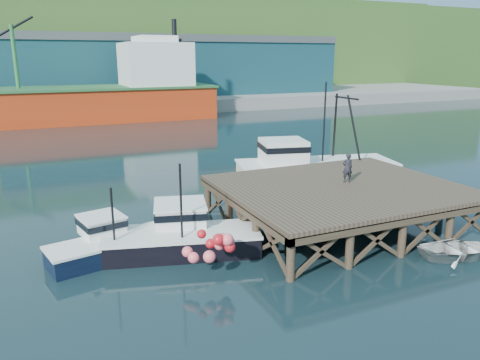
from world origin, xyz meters
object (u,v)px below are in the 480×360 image
boat_navy (108,242)px  dockworker (347,168)px  boat_black (182,234)px  dinghy (459,249)px  trawler (313,167)px

boat_navy → dockworker: (12.61, -0.29, 2.24)m
dockworker → boat_black: bearing=15.4°
boat_black → dinghy: bearing=-12.6°
dinghy → dockworker: size_ratio=2.25×
trawler → dockworker: size_ratio=7.03×
trawler → boat_black: bearing=-136.6°
dockworker → boat_navy: bearing=11.5°
boat_navy → dinghy: size_ratio=1.60×
trawler → dinghy: 12.35m
trawler → dockworker: bearing=-93.6°
boat_black → dockworker: size_ratio=4.70×
trawler → dinghy: (-0.23, -12.30, -1.09)m
trawler → dockworker: trawler is taller
boat_black → dinghy: (11.06, -5.77, -0.43)m
boat_black → dockworker: (9.43, 0.43, 2.12)m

